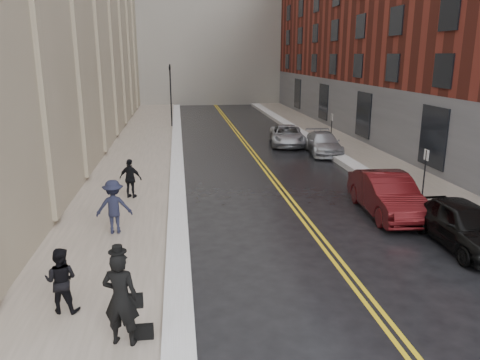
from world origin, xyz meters
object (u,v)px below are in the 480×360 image
object	(u,v)px
car_maroon	(387,195)
pedestrian_c	(131,179)
car_silver_near	(323,143)
pedestrian_a	(61,280)
pedestrian_b	(114,207)
car_black	(464,224)
car_silver_far	(287,135)
pedestrian_main	(121,299)

from	to	relation	value
car_maroon	pedestrian_c	world-z (taller)	pedestrian_c
car_maroon	car_silver_near	size ratio (longest dim) A/B	1.07
pedestrian_a	pedestrian_b	world-z (taller)	pedestrian_b
car_maroon	pedestrian_a	distance (m)	12.15
car_black	car_silver_far	xyz separation A→B (m)	(-1.60, 17.77, -0.08)
car_silver_far	pedestrian_a	bearing A→B (deg)	-108.33
car_black	pedestrian_b	bearing A→B (deg)	169.20
pedestrian_main	pedestrian_b	bearing A→B (deg)	-66.82
pedestrian_main	car_black	bearing A→B (deg)	-142.97
car_silver_near	pedestrian_a	size ratio (longest dim) A/B	2.85
car_silver_near	pedestrian_a	world-z (taller)	pedestrian_a
car_maroon	pedestrian_b	size ratio (longest dim) A/B	2.63
pedestrian_main	pedestrian_c	xyz separation A→B (m)	(-0.77, 10.42, -0.20)
car_maroon	car_silver_near	world-z (taller)	car_maroon
car_maroon	car_silver_far	xyz separation A→B (m)	(-0.54, 14.49, -0.13)
car_black	car_silver_far	bearing A→B (deg)	96.00
car_silver_far	pedestrian_b	bearing A→B (deg)	-113.61
car_silver_far	car_silver_near	bearing A→B (deg)	-54.73
pedestrian_c	pedestrian_main	bearing A→B (deg)	113.96
car_black	car_maroon	distance (m)	3.44
car_black	car_silver_far	distance (m)	17.84
pedestrian_c	car_maroon	bearing A→B (deg)	-177.24
car_silver_near	pedestrian_main	bearing A→B (deg)	-112.50
car_maroon	pedestrian_main	bearing A→B (deg)	-137.54
car_silver_near	pedestrian_c	world-z (taller)	pedestrian_c
car_silver_near	car_maroon	bearing A→B (deg)	-89.51
pedestrian_main	car_maroon	bearing A→B (deg)	-125.92
car_silver_near	pedestrian_main	distance (m)	21.38
car_black	pedestrian_c	bearing A→B (deg)	150.90
pedestrian_a	pedestrian_c	bearing A→B (deg)	-85.05
pedestrian_main	pedestrian_b	distance (m)	6.49
pedestrian_b	pedestrian_c	size ratio (longest dim) A/B	1.11
car_black	pedestrian_c	size ratio (longest dim) A/B	2.63
car_silver_near	pedestrian_a	bearing A→B (deg)	-118.09
car_black	car_maroon	size ratio (longest dim) A/B	0.90
car_maroon	car_silver_near	bearing A→B (deg)	87.90
pedestrian_b	car_black	bearing A→B (deg)	165.53
car_maroon	car_silver_far	bearing A→B (deg)	95.34
pedestrian_b	car_maroon	bearing A→B (deg)	-177.15
pedestrian_main	pedestrian_a	distance (m)	2.13
car_black	car_maroon	world-z (taller)	car_maroon
pedestrian_b	pedestrian_main	bearing A→B (deg)	95.56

